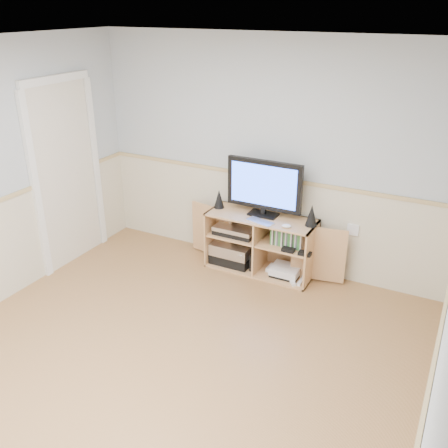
{
  "coord_description": "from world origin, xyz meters",
  "views": [
    {
      "loc": [
        1.97,
        -2.55,
        2.76
      ],
      "look_at": [
        0.03,
        1.2,
        0.87
      ],
      "focal_mm": 40.0,
      "sensor_mm": 36.0,
      "label": 1
    }
  ],
  "objects": [
    {
      "name": "game_consoles",
      "position": [
        0.37,
        1.99,
        0.07
      ],
      "size": [
        0.45,
        0.3,
        0.11
      ],
      "color": "white",
      "rests_on": "media_cabinet"
    },
    {
      "name": "mouse",
      "position": [
        0.41,
        1.86,
        0.67
      ],
      "size": [
        0.11,
        0.09,
        0.04
      ],
      "primitive_type": "ellipsoid",
      "rotation": [
        0.0,
        0.0,
        0.31
      ],
      "color": "white",
      "rests_on": "media_cabinet"
    },
    {
      "name": "media_cabinet",
      "position": [
        0.07,
        2.05,
        0.33
      ],
      "size": [
        1.85,
        0.44,
        0.65
      ],
      "color": "tan",
      "rests_on": "floor"
    },
    {
      "name": "room",
      "position": [
        -0.06,
        0.12,
        1.22
      ],
      "size": [
        4.04,
        4.54,
        2.54
      ],
      "color": "#B48350",
      "rests_on": "ground"
    },
    {
      "name": "av_components",
      "position": [
        -0.25,
        2.0,
        0.22
      ],
      "size": [
        0.53,
        0.34,
        0.47
      ],
      "color": "black",
      "rests_on": "media_cabinet"
    },
    {
      "name": "speaker_right",
      "position": [
        0.61,
        2.02,
        0.76
      ],
      "size": [
        0.12,
        0.12,
        0.23
      ],
      "primitive_type": "cone",
      "color": "black",
      "rests_on": "media_cabinet"
    },
    {
      "name": "wall_outlet",
      "position": [
        1.0,
        2.23,
        0.6
      ],
      "size": [
        0.12,
        0.03,
        0.12
      ],
      "primitive_type": "cube",
      "color": "white",
      "rests_on": "wall_back"
    },
    {
      "name": "monitor",
      "position": [
        0.07,
        2.05,
        0.98
      ],
      "size": [
        0.83,
        0.18,
        0.61
      ],
      "color": "black",
      "rests_on": "media_cabinet"
    },
    {
      "name": "speaker_left",
      "position": [
        -0.46,
        2.02,
        0.76
      ],
      "size": [
        0.11,
        0.11,
        0.21
      ],
      "primitive_type": "cone",
      "color": "black",
      "rests_on": "media_cabinet"
    },
    {
      "name": "keyboard",
      "position": [
        0.11,
        1.86,
        0.66
      ],
      "size": [
        0.32,
        0.19,
        0.01
      ],
      "primitive_type": "cube",
      "rotation": [
        0.0,
        0.0,
        -0.26
      ],
      "color": "silver",
      "rests_on": "media_cabinet"
    },
    {
      "name": "game_cases",
      "position": [
        0.38,
        1.98,
        0.48
      ],
      "size": [
        0.34,
        0.14,
        0.19
      ],
      "primitive_type": "cube",
      "color": "#3F8C3F",
      "rests_on": "media_cabinet"
    }
  ]
}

